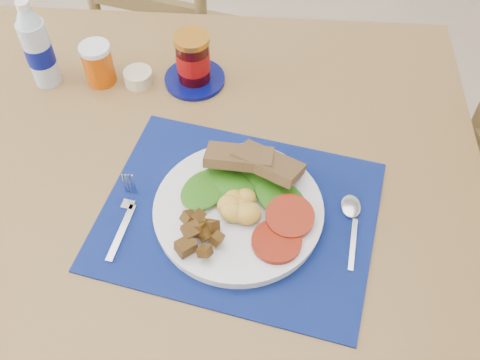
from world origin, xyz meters
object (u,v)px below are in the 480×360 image
(water_bottle, at_px, (38,48))
(juice_glass, at_px, (98,65))
(chair_far, at_px, (164,21))
(breakfast_plate, at_px, (235,209))
(jam_on_saucer, at_px, (193,62))

(water_bottle, bearing_deg, juice_glass, 3.63)
(chair_far, relative_size, juice_glass, 11.77)
(chair_far, bearing_deg, water_bottle, 86.87)
(breakfast_plate, distance_m, juice_glass, 0.47)
(chair_far, xyz_separation_m, jam_on_saucer, (0.17, -0.49, 0.26))
(chair_far, xyz_separation_m, breakfast_plate, (0.29, -0.85, 0.23))
(chair_far, distance_m, juice_glass, 0.57)
(breakfast_plate, distance_m, jam_on_saucer, 0.38)
(breakfast_plate, bearing_deg, chair_far, 120.67)
(water_bottle, bearing_deg, jam_on_saucer, 3.72)
(chair_far, bearing_deg, juice_glass, 99.58)
(breakfast_plate, xyz_separation_m, water_bottle, (-0.44, 0.34, 0.06))
(water_bottle, height_order, juice_glass, water_bottle)
(juice_glass, bearing_deg, chair_far, 85.73)
(jam_on_saucer, bearing_deg, water_bottle, -176.28)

